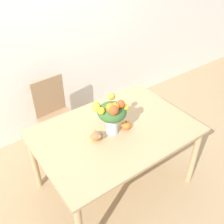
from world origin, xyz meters
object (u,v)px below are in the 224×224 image
object	(u,v)px
dining_chair_near_window	(56,115)
flower_vase	(112,114)
pumpkin	(126,125)
turkey_figurine	(96,135)

from	to	relation	value
dining_chair_near_window	flower_vase	bearing A→B (deg)	-84.11
pumpkin	turkey_figurine	distance (m)	0.31
flower_vase	dining_chair_near_window	bearing A→B (deg)	99.45
pumpkin	dining_chair_near_window	size ratio (longest dim) A/B	0.11
pumpkin	turkey_figurine	world-z (taller)	turkey_figurine
dining_chair_near_window	turkey_figurine	bearing A→B (deg)	-94.18
pumpkin	turkey_figurine	xyz separation A→B (m)	(-0.31, 0.04, 0.01)
flower_vase	pumpkin	bearing A→B (deg)	-11.80
turkey_figurine	flower_vase	bearing A→B (deg)	-4.76
turkey_figurine	dining_chair_near_window	distance (m)	0.96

